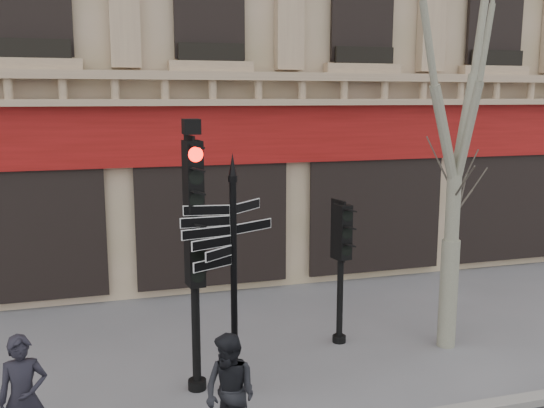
{
  "coord_description": "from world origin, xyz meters",
  "views": [
    {
      "loc": [
        -2.46,
        -8.18,
        4.41
      ],
      "look_at": [
        0.12,
        0.6,
        2.79
      ],
      "focal_mm": 40.0,
      "sensor_mm": 36.0,
      "label": 1
    }
  ],
  "objects_px": {
    "fingerpost": "(233,236)",
    "traffic_signal_secondary": "(341,247)",
    "pedestrian_a": "(23,398)",
    "pedestrian_b": "(230,394)",
    "plane_tree": "(462,43)",
    "traffic_signal_main": "(193,223)"
  },
  "relations": [
    {
      "from": "pedestrian_a",
      "to": "pedestrian_b",
      "type": "xyz_separation_m",
      "value": [
        2.45,
        -0.53,
        -0.03
      ]
    },
    {
      "from": "fingerpost",
      "to": "plane_tree",
      "type": "bearing_deg",
      "value": -6.66
    },
    {
      "from": "fingerpost",
      "to": "traffic_signal_secondary",
      "type": "distance_m",
      "value": 2.72
    },
    {
      "from": "traffic_signal_main",
      "to": "pedestrian_a",
      "type": "distance_m",
      "value": 3.17
    },
    {
      "from": "plane_tree",
      "to": "pedestrian_b",
      "type": "xyz_separation_m",
      "value": [
        -4.43,
        -2.11,
        -4.53
      ]
    },
    {
      "from": "pedestrian_a",
      "to": "pedestrian_b",
      "type": "bearing_deg",
      "value": -15.36
    },
    {
      "from": "fingerpost",
      "to": "traffic_signal_secondary",
      "type": "bearing_deg",
      "value": 15.01
    },
    {
      "from": "pedestrian_b",
      "to": "traffic_signal_secondary",
      "type": "bearing_deg",
      "value": 99.14
    },
    {
      "from": "fingerpost",
      "to": "pedestrian_b",
      "type": "relative_size",
      "value": 2.38
    },
    {
      "from": "traffic_signal_main",
      "to": "plane_tree",
      "type": "distance_m",
      "value": 5.32
    },
    {
      "from": "fingerpost",
      "to": "traffic_signal_main",
      "type": "bearing_deg",
      "value": 133.78
    },
    {
      "from": "traffic_signal_secondary",
      "to": "traffic_signal_main",
      "type": "bearing_deg",
      "value": -169.15
    },
    {
      "from": "traffic_signal_main",
      "to": "pedestrian_b",
      "type": "bearing_deg",
      "value": -92.51
    },
    {
      "from": "plane_tree",
      "to": "pedestrian_b",
      "type": "height_order",
      "value": "plane_tree"
    },
    {
      "from": "traffic_signal_main",
      "to": "traffic_signal_secondary",
      "type": "relative_size",
      "value": 1.6
    },
    {
      "from": "plane_tree",
      "to": "pedestrian_a",
      "type": "bearing_deg",
      "value": -167.1
    },
    {
      "from": "pedestrian_a",
      "to": "fingerpost",
      "type": "bearing_deg",
      "value": 14.4
    },
    {
      "from": "pedestrian_a",
      "to": "pedestrian_b",
      "type": "distance_m",
      "value": 2.51
    },
    {
      "from": "traffic_signal_main",
      "to": "plane_tree",
      "type": "relative_size",
      "value": 0.54
    },
    {
      "from": "fingerpost",
      "to": "traffic_signal_secondary",
      "type": "height_order",
      "value": "fingerpost"
    },
    {
      "from": "plane_tree",
      "to": "pedestrian_a",
      "type": "height_order",
      "value": "plane_tree"
    },
    {
      "from": "fingerpost",
      "to": "pedestrian_a",
      "type": "xyz_separation_m",
      "value": [
        -2.84,
        -0.9,
        -1.65
      ]
    }
  ]
}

